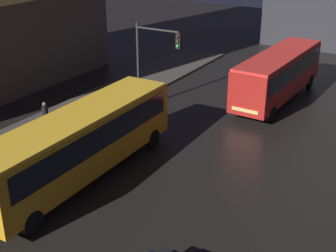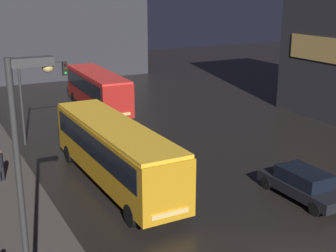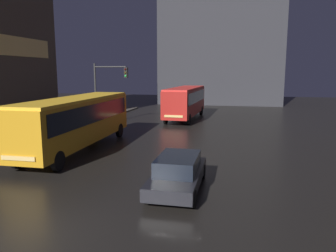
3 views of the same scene
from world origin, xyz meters
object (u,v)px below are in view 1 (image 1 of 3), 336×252
at_px(traffic_light_main, 153,53).
at_px(bus_near, 81,139).
at_px(bus_far, 278,72).
at_px(pedestrian_mid, 45,114).

bearing_deg(traffic_light_main, bus_near, -79.26).
height_order(bus_far, traffic_light_main, traffic_light_main).
bearing_deg(pedestrian_mid, bus_near, -85.44).
relative_size(bus_far, traffic_light_main, 1.86).
bearing_deg(pedestrian_mid, bus_far, -4.88).
distance_m(bus_near, pedestrian_mid, 5.97).
height_order(bus_near, bus_far, bus_near).
xyz_separation_m(bus_far, pedestrian_mid, (-9.49, -11.85, -0.86)).
distance_m(bus_far, traffic_light_main, 8.64).
distance_m(bus_far, pedestrian_mid, 15.21).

